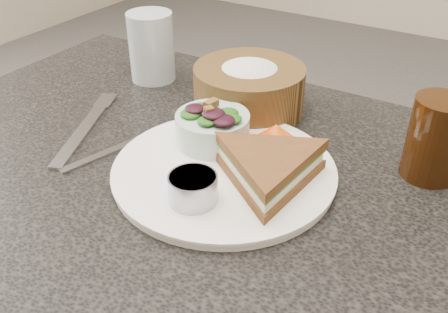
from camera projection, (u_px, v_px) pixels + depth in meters
name	position (u px, v px, depth m)	size (l,w,h in m)	color
dinner_plate	(224.00, 171.00, 0.67)	(0.30, 0.30, 0.01)	white
sandwich	(269.00, 168.00, 0.63)	(0.17, 0.17, 0.05)	brown
salad_bowl	(213.00, 124.00, 0.71)	(0.11, 0.11, 0.06)	#AEC7BA
dressing_ramekin	(193.00, 189.00, 0.60)	(0.06, 0.06, 0.04)	#9498A1
orange_wedge	(276.00, 134.00, 0.71)	(0.07, 0.07, 0.03)	#FF5409
fork	(83.00, 131.00, 0.77)	(0.02, 0.21, 0.01)	#A6A9AD
knife	(123.00, 146.00, 0.74)	(0.01, 0.20, 0.00)	#969799
bread_basket	(249.00, 81.00, 0.81)	(0.18, 0.18, 0.10)	brown
cola_glass	(436.00, 135.00, 0.64)	(0.07, 0.07, 0.12)	black
water_glass	(151.00, 47.00, 0.91)	(0.08, 0.08, 0.12)	#ADB8BC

